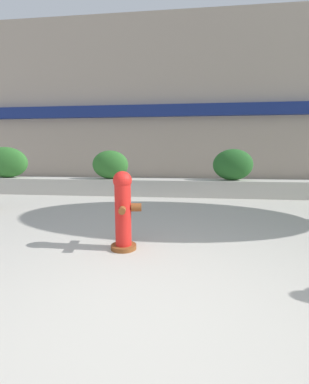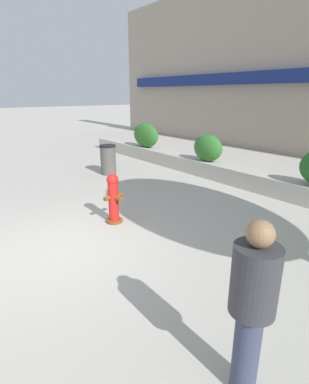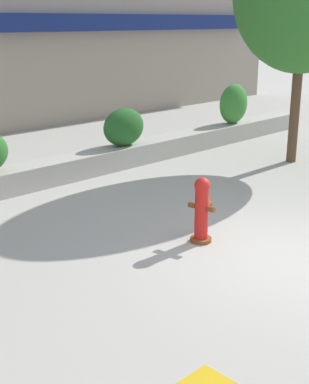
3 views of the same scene
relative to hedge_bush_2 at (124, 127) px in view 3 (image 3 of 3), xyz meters
name	(u,v)px [view 3 (image 3 of 3)]	position (x,y,z in m)	size (l,w,h in m)	color
ground_plane	(300,260)	(-1.74, -6.00, -0.96)	(120.00, 120.00, 0.00)	#B2ADA3
planter_wall_low	(66,168)	(-1.74, 0.00, -0.71)	(18.00, 0.70, 0.50)	#B7B2A8
hedge_bush_2	(124,127)	(0.00, 0.00, 0.00)	(1.16, 0.66, 0.92)	#235B23
hedge_bush_3	(234,104)	(4.30, 0.00, 0.12)	(1.10, 0.58, 1.16)	#387F33
fire_hydrant	(202,209)	(-2.25, -4.48, -0.41)	(0.46, 0.48, 1.08)	brown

